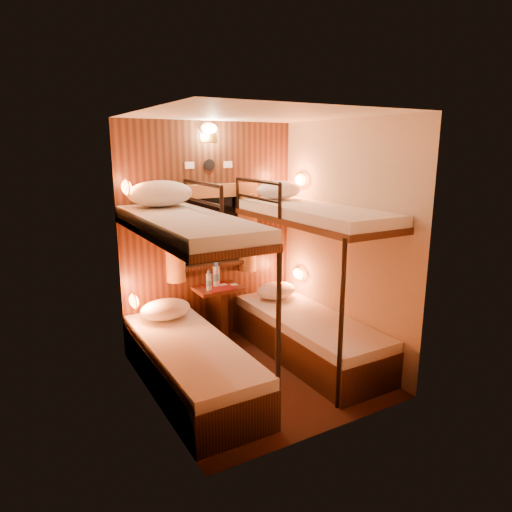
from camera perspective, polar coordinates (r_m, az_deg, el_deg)
floor at (r=4.54m, az=0.16°, el=-14.56°), size 2.10×2.10×0.00m
ceiling at (r=4.02m, az=0.18°, el=17.27°), size 2.10×2.10×0.00m
wall_back at (r=5.03m, az=-5.83°, el=2.71°), size 2.40×0.00×2.40m
wall_front at (r=3.28m, az=9.41°, el=-3.27°), size 2.40×0.00×2.40m
wall_left at (r=3.73m, az=-13.26°, el=-1.39°), size 0.00×2.40×2.40m
wall_right at (r=4.68m, az=10.83°, el=1.73°), size 0.00×2.40×2.40m
back_panel at (r=5.02m, az=-5.76°, el=2.68°), size 2.00×0.03×2.40m
bunk_left at (r=4.10m, az=-8.29°, el=-9.25°), size 0.72×1.90×1.82m
bunk_right at (r=4.69m, az=6.64°, el=-6.23°), size 0.72×1.90×1.82m
window at (r=4.99m, az=-5.61°, el=2.41°), size 1.00×0.12×0.79m
curtains at (r=4.95m, az=-5.48°, el=3.29°), size 1.10×0.22×1.00m
back_fixtures at (r=4.90m, az=-5.88°, el=14.72°), size 0.54×0.09×0.48m
reading_lamps at (r=4.71m, az=-4.10°, el=2.50°), size 2.00×0.20×1.25m
table at (r=5.06m, az=-4.69°, el=-6.42°), size 0.50×0.34×0.66m
bottle_left at (r=4.86m, az=-5.92°, el=-3.24°), size 0.06×0.06×0.21m
bottle_right at (r=4.99m, az=-4.99°, el=-2.51°), size 0.08×0.08×0.26m
sachet_a at (r=5.05m, az=-4.19°, el=-3.60°), size 0.09×0.07×0.01m
sachet_b at (r=5.05m, az=-2.83°, el=-3.58°), size 0.08×0.06×0.01m
pillow_lower_left at (r=4.67m, az=-11.25°, el=-6.55°), size 0.51×0.36×0.20m
pillow_lower_right at (r=5.19m, az=2.53°, el=-4.33°), size 0.47×0.34×0.18m
pillow_upper_left at (r=4.40m, az=-11.87°, el=7.66°), size 0.62×0.44×0.24m
pillow_upper_right at (r=4.93m, az=2.87°, el=8.25°), size 0.51×0.36×0.20m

